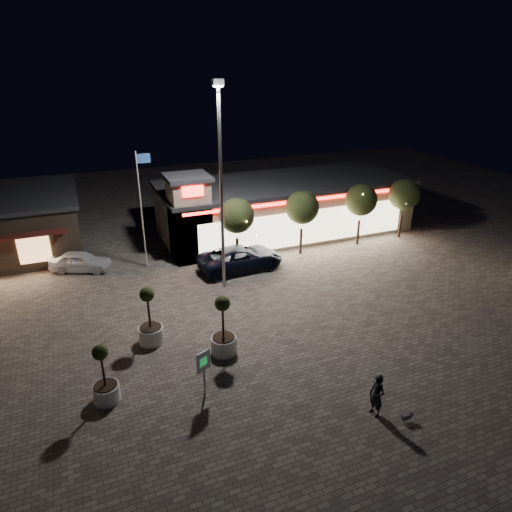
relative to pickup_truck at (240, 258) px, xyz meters
name	(u,v)px	position (x,y,z in m)	size (l,w,h in m)	color
ground	(238,365)	(-3.89, -10.09, -0.82)	(90.00, 90.00, 0.00)	#71675C
retail_building	(280,207)	(5.62, 5.73, 1.39)	(20.40, 8.40, 6.10)	tan
floodlight_pole	(221,178)	(-1.89, -2.09, 6.20)	(0.60, 0.40, 12.38)	gray
flagpole	(142,201)	(-5.79, 2.91, 3.93)	(0.95, 0.10, 8.00)	white
string_tree_a	(237,216)	(0.11, 0.91, 2.74)	(2.42, 2.42, 4.79)	#332319
string_tree_b	(302,208)	(5.11, 0.91, 2.74)	(2.42, 2.42, 4.79)	#332319
string_tree_c	(361,200)	(10.11, 0.91, 2.74)	(2.42, 2.42, 4.79)	#332319
string_tree_d	(404,195)	(14.11, 0.91, 2.74)	(2.42, 2.42, 4.79)	#332319
pickup_truck	(240,258)	(0.00, 0.00, 0.00)	(2.71, 5.88, 1.64)	black
white_sedan	(80,261)	(-10.17, 3.91, -0.13)	(1.61, 4.01, 1.37)	white
pedestrian	(377,396)	(0.13, -15.23, 0.12)	(0.68, 0.45, 1.87)	black
dog	(408,416)	(1.11, -16.06, -0.54)	(0.52, 0.19, 0.28)	#59514C
planter_left	(150,325)	(-7.31, -6.55, 0.14)	(1.26, 1.26, 3.10)	silver
planter_mid	(105,384)	(-9.85, -10.23, 0.03)	(1.12, 1.12, 2.74)	silver
planter_right	(223,336)	(-4.17, -8.83, 0.14)	(1.26, 1.26, 3.11)	silver
valet_sign	(203,365)	(-5.91, -11.41, 0.69)	(0.68, 0.35, 2.16)	gray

